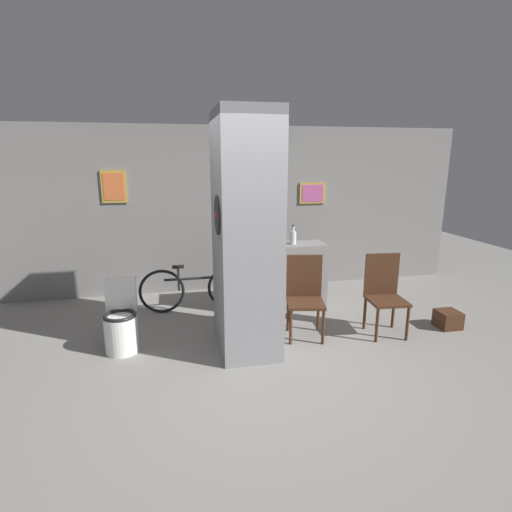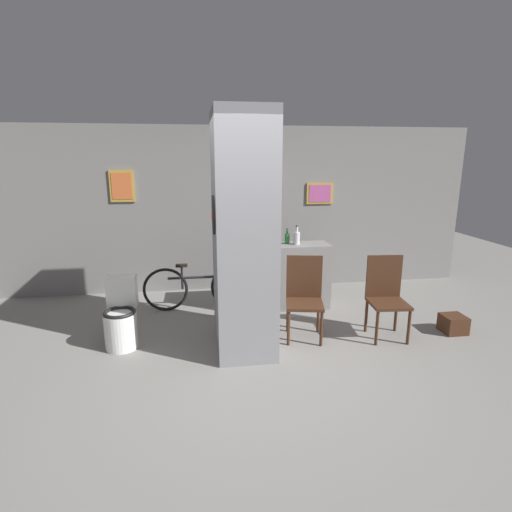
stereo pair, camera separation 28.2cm
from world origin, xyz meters
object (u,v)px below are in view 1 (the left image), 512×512
(chair_by_doorway, at_px, (384,291))
(bottle_tall, at_px, (293,237))
(bicycle, at_px, (196,288))
(chair_near_pillar, at_px, (305,293))
(toilet, at_px, (121,321))

(chair_by_doorway, relative_size, bottle_tall, 3.48)
(bicycle, height_order, bottle_tall, bottle_tall)
(bottle_tall, bearing_deg, chair_by_doorway, -52.60)
(chair_near_pillar, height_order, bottle_tall, bottle_tall)
(bicycle, distance_m, bottle_tall, 1.55)
(bicycle, bearing_deg, toilet, -131.48)
(chair_by_doorway, relative_size, bicycle, 0.62)
(toilet, bearing_deg, chair_near_pillar, -1.44)
(chair_near_pillar, relative_size, bottle_tall, 3.48)
(chair_near_pillar, bearing_deg, toilet, -169.77)
(toilet, xyz_separation_m, chair_by_doorway, (3.11, -0.18, 0.19))
(toilet, xyz_separation_m, chair_near_pillar, (2.14, -0.05, 0.19))
(chair_by_doorway, height_order, bottle_tall, bottle_tall)
(toilet, bearing_deg, chair_by_doorway, -3.32)
(chair_near_pillar, xyz_separation_m, chair_by_doorway, (0.98, -0.13, 0.00))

